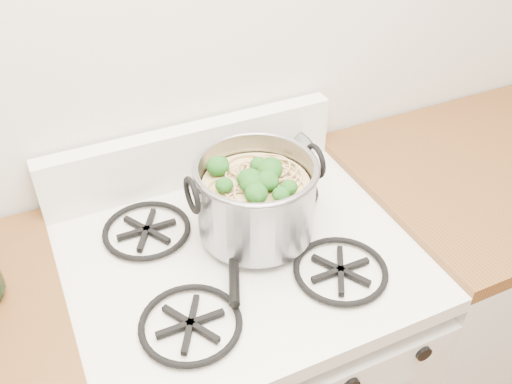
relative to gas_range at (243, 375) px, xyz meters
name	(u,v)px	position (x,y,z in m)	size (l,w,h in m)	color
gas_range	(243,375)	(0.00, 0.00, 0.00)	(0.76, 0.66, 0.92)	white
counter_right	(492,270)	(0.88, 0.00, 0.02)	(1.00, 0.65, 0.92)	silver
stock_pot	(256,199)	(0.06, 0.04, 0.57)	(0.30, 0.27, 0.18)	gray
spatula	(233,219)	(0.02, 0.08, 0.50)	(0.29, 0.31, 0.02)	black
glass_bowl	(259,157)	(0.17, 0.28, 0.50)	(0.10, 0.10, 0.02)	white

